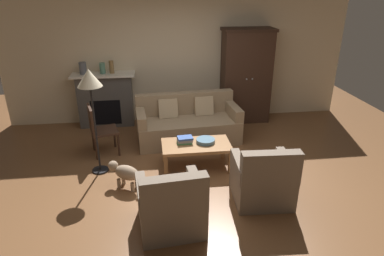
{
  "coord_description": "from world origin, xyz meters",
  "views": [
    {
      "loc": [
        -0.62,
        -4.53,
        2.8
      ],
      "look_at": [
        0.04,
        0.62,
        0.55
      ],
      "focal_mm": 31.42,
      "sensor_mm": 36.0,
      "label": 1
    }
  ],
  "objects": [
    {
      "name": "armchair_near_right",
      "position": [
        0.85,
        -0.76,
        0.32
      ],
      "size": [
        0.82,
        0.81,
        0.88
      ],
      "color": "#756656",
      "rests_on": "ground"
    },
    {
      "name": "mantel_vase_jade",
      "position": [
        -1.55,
        2.28,
        1.23
      ],
      "size": [
        0.11,
        0.11,
        0.22
      ],
      "primitive_type": "cylinder",
      "color": "slate",
      "rests_on": "fireplace"
    },
    {
      "name": "book_stack",
      "position": [
        -0.11,
        0.33,
        0.47
      ],
      "size": [
        0.26,
        0.19,
        0.1
      ],
      "color": "#427A4C",
      "rests_on": "coffee_table"
    },
    {
      "name": "fireplace",
      "position": [
        -1.55,
        2.3,
        0.57
      ],
      "size": [
        1.26,
        0.48,
        1.12
      ],
      "color": "#4C4947",
      "rests_on": "ground"
    },
    {
      "name": "back_wall",
      "position": [
        0.0,
        2.55,
        1.4
      ],
      "size": [
        7.2,
        0.1,
        2.8
      ],
      "primitive_type": "cube",
      "color": "beige",
      "rests_on": "ground"
    },
    {
      "name": "floor_lamp",
      "position": [
        -1.49,
        0.34,
        1.45
      ],
      "size": [
        0.36,
        0.36,
        1.67
      ],
      "color": "black",
      "rests_on": "ground"
    },
    {
      "name": "mantel_vase_bronze",
      "position": [
        -1.37,
        2.28,
        1.25
      ],
      "size": [
        0.09,
        0.09,
        0.25
      ],
      "primitive_type": "cylinder",
      "color": "olive",
      "rests_on": "fireplace"
    },
    {
      "name": "armchair_near_left",
      "position": [
        -0.44,
        -1.18,
        0.32
      ],
      "size": [
        0.84,
        0.84,
        0.88
      ],
      "color": "#756656",
      "rests_on": "ground"
    },
    {
      "name": "side_chair_wooden",
      "position": [
        -1.54,
        0.94,
        0.51
      ],
      "size": [
        0.54,
        0.54,
        0.9
      ],
      "color": "#382319",
      "rests_on": "ground"
    },
    {
      "name": "couch",
      "position": [
        0.05,
        1.35,
        0.32
      ],
      "size": [
        1.98,
        1.0,
        0.86
      ],
      "color": "#937A5B",
      "rests_on": "ground"
    },
    {
      "name": "fruit_bowl",
      "position": [
        0.23,
        0.3,
        0.45
      ],
      "size": [
        0.3,
        0.3,
        0.06
      ],
      "primitive_type": "cylinder",
      "color": "slate",
      "rests_on": "coffee_table"
    },
    {
      "name": "coffee_table",
      "position": [
        0.07,
        0.27,
        0.37
      ],
      "size": [
        1.1,
        0.6,
        0.42
      ],
      "color": "olive",
      "rests_on": "ground"
    },
    {
      "name": "ground_plane",
      "position": [
        0.0,
        0.0,
        0.0
      ],
      "size": [
        9.6,
        9.6,
        0.0
      ],
      "primitive_type": "plane",
      "color": "brown"
    },
    {
      "name": "mantel_vase_slate",
      "position": [
        -1.93,
        2.28,
        1.24
      ],
      "size": [
        0.14,
        0.14,
        0.24
      ],
      "primitive_type": "cylinder",
      "color": "#565B66",
      "rests_on": "fireplace"
    },
    {
      "name": "armoire",
      "position": [
        1.4,
        2.22,
        0.99
      ],
      "size": [
        1.06,
        0.57,
        1.97
      ],
      "color": "#382319",
      "rests_on": "ground"
    },
    {
      "name": "dog",
      "position": [
        -1.05,
        -0.19,
        0.25
      ],
      "size": [
        0.5,
        0.39,
        0.39
      ],
      "color": "gray",
      "rests_on": "ground"
    }
  ]
}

